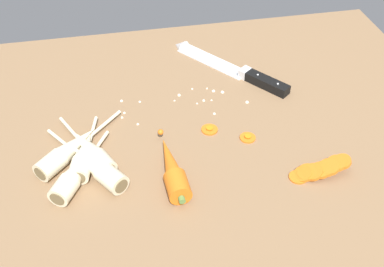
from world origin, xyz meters
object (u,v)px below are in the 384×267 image
(carrot_slice_stray_near, at_px, (248,137))
(carrot_slice_stray_mid, at_px, (210,130))
(chefs_knife, at_px, (226,66))
(parsnip_mid_left, at_px, (95,165))
(parsnip_mid_right, at_px, (75,174))
(parsnip_outer, at_px, (69,150))
(whole_carrot, at_px, (172,169))
(parsnip_back, at_px, (91,151))
(parsnip_front, at_px, (84,155))
(carrot_slice_stack, at_px, (319,170))

(carrot_slice_stray_near, xyz_separation_m, carrot_slice_stray_mid, (-0.07, 0.04, 0.00))
(chefs_knife, height_order, parsnip_mid_left, parsnip_mid_left)
(parsnip_mid_right, distance_m, parsnip_outer, 0.07)
(chefs_knife, xyz_separation_m, parsnip_mid_right, (-0.37, -0.32, 0.01))
(whole_carrot, distance_m, parsnip_back, 0.17)
(whole_carrot, height_order, parsnip_mid_left, whole_carrot)
(parsnip_front, xyz_separation_m, parsnip_outer, (-0.03, 0.02, -0.00))
(parsnip_mid_right, bearing_deg, carrot_slice_stack, -8.96)
(parsnip_mid_right, xyz_separation_m, parsnip_back, (0.03, 0.06, -0.00))
(parsnip_mid_right, bearing_deg, parsnip_front, 69.33)
(parsnip_mid_right, xyz_separation_m, carrot_slice_stray_mid, (0.28, 0.09, -0.02))
(whole_carrot, bearing_deg, parsnip_front, 156.19)
(chefs_knife, height_order, parsnip_back, parsnip_back)
(chefs_knife, bearing_deg, parsnip_back, -142.12)
(parsnip_mid_left, relative_size, carrot_slice_stray_mid, 5.92)
(parsnip_outer, height_order, carrot_slice_stack, parsnip_outer)
(whole_carrot, relative_size, carrot_slice_stray_mid, 5.65)
(parsnip_back, relative_size, parsnip_outer, 1.06)
(parsnip_back, distance_m, parsnip_outer, 0.04)
(chefs_knife, relative_size, whole_carrot, 1.50)
(parsnip_mid_right, distance_m, carrot_slice_stack, 0.46)
(whole_carrot, height_order, carrot_slice_stack, whole_carrot)
(whole_carrot, height_order, carrot_slice_stray_near, whole_carrot)
(whole_carrot, height_order, parsnip_outer, whole_carrot)
(parsnip_front, relative_size, parsnip_outer, 1.01)
(parsnip_outer, bearing_deg, chefs_knife, 33.44)
(parsnip_outer, bearing_deg, carrot_slice_stack, -16.63)
(whole_carrot, distance_m, carrot_slice_stray_near, 0.19)
(chefs_knife, xyz_separation_m, parsnip_front, (-0.35, -0.27, 0.01))
(chefs_knife, distance_m, whole_carrot, 0.39)
(whole_carrot, xyz_separation_m, parsnip_mid_left, (-0.14, 0.04, -0.00))
(parsnip_mid_right, relative_size, carrot_slice_stray_mid, 5.32)
(parsnip_front, relative_size, carrot_slice_stray_near, 5.66)
(whole_carrot, relative_size, parsnip_front, 1.06)
(parsnip_mid_right, distance_m, carrot_slice_stray_near, 0.35)
(chefs_knife, bearing_deg, carrot_slice_stray_mid, -111.96)
(parsnip_mid_right, bearing_deg, whole_carrot, -7.47)
(carrot_slice_stack, bearing_deg, chefs_knife, 102.04)
(whole_carrot, xyz_separation_m, parsnip_mid_right, (-0.18, 0.02, -0.00))
(parsnip_mid_left, xyz_separation_m, carrot_slice_stack, (0.41, -0.09, -0.01))
(whole_carrot, bearing_deg, parsnip_mid_right, 172.53)
(parsnip_mid_right, xyz_separation_m, carrot_slice_stray_near, (0.35, 0.05, -0.02))
(parsnip_front, height_order, carrot_slice_stack, parsnip_front)
(parsnip_mid_left, height_order, parsnip_back, same)
(chefs_knife, height_order, carrot_slice_stack, carrot_slice_stack)
(chefs_knife, relative_size, parsnip_back, 1.52)
(parsnip_mid_right, bearing_deg, carrot_slice_stray_near, 8.88)
(carrot_slice_stray_mid, bearing_deg, carrot_slice_stray_near, -27.20)
(whole_carrot, relative_size, parsnip_mid_right, 1.06)
(parsnip_mid_right, xyz_separation_m, parsnip_outer, (-0.01, 0.07, -0.00))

